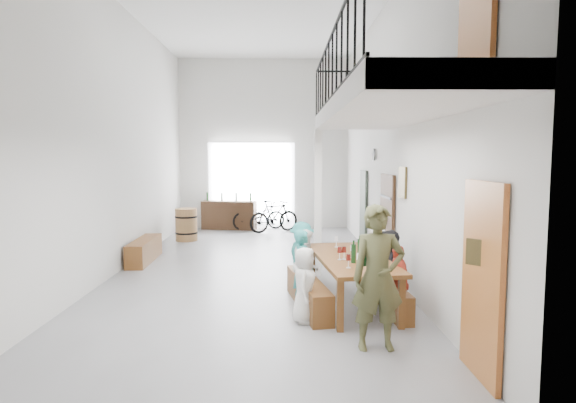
{
  "coord_description": "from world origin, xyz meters",
  "views": [
    {
      "loc": [
        0.6,
        -9.82,
        2.35
      ],
      "look_at": [
        0.71,
        -0.5,
        1.48
      ],
      "focal_mm": 30.0,
      "sensor_mm": 36.0,
      "label": 1
    }
  ],
  "objects_px": {
    "bench_inner": "(308,293)",
    "serving_counter": "(229,215)",
    "tasting_table": "(351,262)",
    "bicycle_near": "(259,216)",
    "host_standing": "(378,278)",
    "oak_barrel": "(186,225)",
    "side_bench": "(144,250)"
  },
  "relations": [
    {
      "from": "tasting_table",
      "to": "host_standing",
      "type": "bearing_deg",
      "value": -93.73
    },
    {
      "from": "bench_inner",
      "to": "serving_counter",
      "type": "distance_m",
      "value": 8.42
    },
    {
      "from": "bench_inner",
      "to": "oak_barrel",
      "type": "xyz_separation_m",
      "value": [
        -3.09,
        6.04,
        0.23
      ]
    },
    {
      "from": "tasting_table",
      "to": "bench_inner",
      "type": "xyz_separation_m",
      "value": [
        -0.68,
        -0.06,
        -0.48
      ]
    },
    {
      "from": "bench_inner",
      "to": "tasting_table",
      "type": "bearing_deg",
      "value": -4.21
    },
    {
      "from": "serving_counter",
      "to": "bicycle_near",
      "type": "distance_m",
      "value": 0.96
    },
    {
      "from": "serving_counter",
      "to": "bicycle_near",
      "type": "relative_size",
      "value": 1.01
    },
    {
      "from": "side_bench",
      "to": "host_standing",
      "type": "relative_size",
      "value": 1.0
    },
    {
      "from": "bench_inner",
      "to": "host_standing",
      "type": "xyz_separation_m",
      "value": [
        0.76,
        -1.63,
        0.66
      ]
    },
    {
      "from": "host_standing",
      "to": "bicycle_near",
      "type": "relative_size",
      "value": 1.03
    },
    {
      "from": "oak_barrel",
      "to": "serving_counter",
      "type": "relative_size",
      "value": 0.52
    },
    {
      "from": "bench_inner",
      "to": "serving_counter",
      "type": "xyz_separation_m",
      "value": [
        -2.12,
        8.15,
        0.23
      ]
    },
    {
      "from": "side_bench",
      "to": "oak_barrel",
      "type": "xyz_separation_m",
      "value": [
        0.41,
        2.68,
        0.2
      ]
    },
    {
      "from": "side_bench",
      "to": "bench_inner",
      "type": "bearing_deg",
      "value": -43.74
    },
    {
      "from": "tasting_table",
      "to": "serving_counter",
      "type": "bearing_deg",
      "value": 102.67
    },
    {
      "from": "tasting_table",
      "to": "host_standing",
      "type": "xyz_separation_m",
      "value": [
        0.08,
        -1.69,
        0.18
      ]
    },
    {
      "from": "bench_inner",
      "to": "side_bench",
      "type": "height_order",
      "value": "side_bench"
    },
    {
      "from": "serving_counter",
      "to": "bicycle_near",
      "type": "height_order",
      "value": "serving_counter"
    },
    {
      "from": "tasting_table",
      "to": "serving_counter",
      "type": "height_order",
      "value": "serving_counter"
    },
    {
      "from": "serving_counter",
      "to": "bicycle_near",
      "type": "bearing_deg",
      "value": 5.5
    },
    {
      "from": "bench_inner",
      "to": "side_bench",
      "type": "bearing_deg",
      "value": 126.73
    },
    {
      "from": "side_bench",
      "to": "serving_counter",
      "type": "bearing_deg",
      "value": 73.92
    },
    {
      "from": "tasting_table",
      "to": "oak_barrel",
      "type": "distance_m",
      "value": 7.07
    },
    {
      "from": "bicycle_near",
      "to": "bench_inner",
      "type": "bearing_deg",
      "value": 170.49
    },
    {
      "from": "side_bench",
      "to": "bicycle_near",
      "type": "relative_size",
      "value": 1.03
    },
    {
      "from": "host_standing",
      "to": "bench_inner",
      "type": "bearing_deg",
      "value": 112.04
    },
    {
      "from": "host_standing",
      "to": "bicycle_near",
      "type": "xyz_separation_m",
      "value": [
        -1.92,
        9.71,
        -0.44
      ]
    },
    {
      "from": "bicycle_near",
      "to": "tasting_table",
      "type": "bearing_deg",
      "value": 175.23
    },
    {
      "from": "bench_inner",
      "to": "side_bench",
      "type": "xyz_separation_m",
      "value": [
        -3.51,
        3.35,
        0.02
      ]
    },
    {
      "from": "serving_counter",
      "to": "tasting_table",
      "type": "bearing_deg",
      "value": -61.4
    },
    {
      "from": "tasting_table",
      "to": "serving_counter",
      "type": "distance_m",
      "value": 8.56
    },
    {
      "from": "oak_barrel",
      "to": "serving_counter",
      "type": "distance_m",
      "value": 2.32
    }
  ]
}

